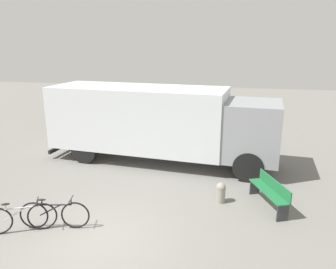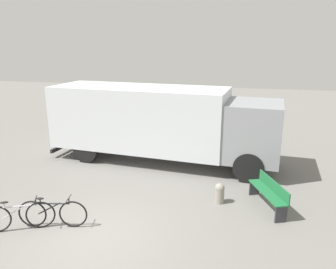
{
  "view_description": "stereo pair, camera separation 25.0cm",
  "coord_description": "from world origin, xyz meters",
  "px_view_note": "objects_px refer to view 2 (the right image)",
  "views": [
    {
      "loc": [
        3.25,
        -6.7,
        4.79
      ],
      "look_at": [
        1.0,
        4.12,
        1.68
      ],
      "focal_mm": 35.0,
      "sensor_mm": 36.0,
      "label": 1
    },
    {
      "loc": [
        3.49,
        -6.65,
        4.79
      ],
      "look_at": [
        1.0,
        4.12,
        1.68
      ],
      "focal_mm": 35.0,
      "sensor_mm": 36.0,
      "label": 2
    }
  ],
  "objects_px": {
    "bicycle_near": "(18,216)",
    "delivery_truck": "(159,120)",
    "bicycle_middle": "(53,213)",
    "bollard_near_bench": "(220,192)",
    "park_bench": "(269,192)"
  },
  "relations": [
    {
      "from": "delivery_truck",
      "to": "bollard_near_bench",
      "type": "bearing_deg",
      "value": -44.46
    },
    {
      "from": "park_bench",
      "to": "bollard_near_bench",
      "type": "bearing_deg",
      "value": 68.26
    },
    {
      "from": "delivery_truck",
      "to": "bollard_near_bench",
      "type": "distance_m",
      "value": 4.46
    },
    {
      "from": "bicycle_near",
      "to": "delivery_truck",
      "type": "bearing_deg",
      "value": 44.11
    },
    {
      "from": "park_bench",
      "to": "bicycle_near",
      "type": "relative_size",
      "value": 1.09
    },
    {
      "from": "bicycle_near",
      "to": "bollard_near_bench",
      "type": "bearing_deg",
      "value": 3.68
    },
    {
      "from": "bicycle_middle",
      "to": "bicycle_near",
      "type": "bearing_deg",
      "value": -168.48
    },
    {
      "from": "bicycle_middle",
      "to": "bollard_near_bench",
      "type": "distance_m",
      "value": 4.88
    },
    {
      "from": "delivery_truck",
      "to": "bicycle_middle",
      "type": "relative_size",
      "value": 5.19
    },
    {
      "from": "bicycle_near",
      "to": "bollard_near_bench",
      "type": "distance_m",
      "value": 5.73
    },
    {
      "from": "park_bench",
      "to": "bollard_near_bench",
      "type": "relative_size",
      "value": 2.88
    },
    {
      "from": "delivery_truck",
      "to": "bicycle_middle",
      "type": "distance_m",
      "value": 5.97
    },
    {
      "from": "delivery_truck",
      "to": "bicycle_near",
      "type": "xyz_separation_m",
      "value": [
        -2.28,
        -5.97,
        -1.34
      ]
    },
    {
      "from": "bollard_near_bench",
      "to": "delivery_truck",
      "type": "bearing_deg",
      "value": 130.43
    },
    {
      "from": "delivery_truck",
      "to": "park_bench",
      "type": "bearing_deg",
      "value": -32.13
    }
  ]
}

